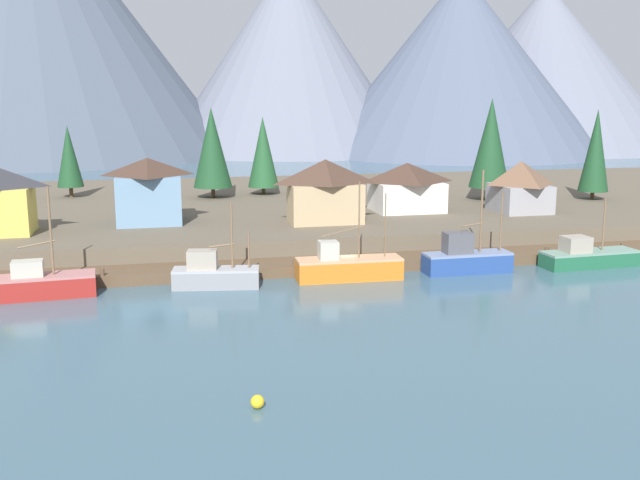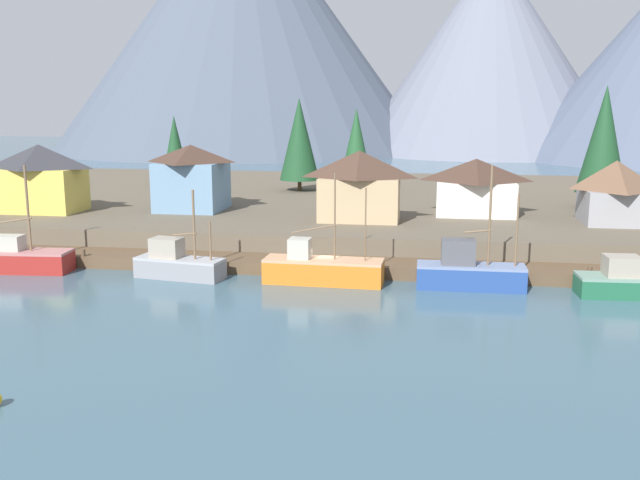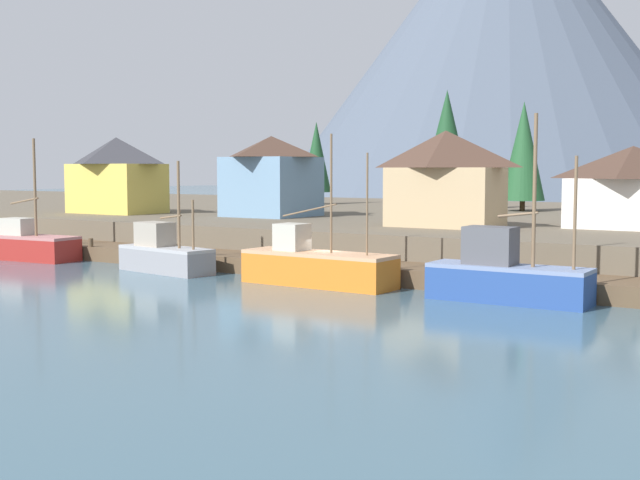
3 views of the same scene
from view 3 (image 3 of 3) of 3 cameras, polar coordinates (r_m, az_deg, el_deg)
The scene contains 15 objects.
ground_plane at distance 65.51m, azimuth 9.94°, elevation -1.30°, with size 400.00×400.00×1.00m, color #3D5B6B.
dock at distance 49.43m, azimuth 1.74°, elevation -2.05°, with size 80.00×4.00×1.60m.
shoreline_bank at distance 76.51m, azimuth 13.49°, elevation 0.83°, with size 400.00×56.00×2.50m, color brown.
mountain_west_peak at distance 210.43m, azimuth 12.55°, elevation 13.24°, with size 110.93×110.93×75.06m, color #475160.
fishing_boat_red at distance 63.10m, azimuth -19.51°, elevation -0.32°, with size 8.21×3.24×8.64m.
fishing_boat_grey at distance 53.16m, azimuth -10.66°, elevation -0.98°, with size 7.25×3.28×6.98m.
fishing_boat_orange at distance 46.26m, azimuth -0.26°, elevation -1.79°, with size 9.07×2.83×8.40m.
fishing_boat_blue at distance 41.49m, azimuth 12.63°, elevation -2.44°, with size 7.87×2.46×9.11m.
house_blue at distance 70.43m, azimuth -3.36°, elevation 4.45°, with size 6.78×6.84×6.77m.
house_tan at distance 57.75m, azimuth 8.60°, elevation 4.25°, with size 7.84×4.38×6.62m.
house_yellow at distance 77.73m, azimuth -13.79°, elevation 4.40°, with size 8.40×5.47×6.86m.
house_white at distance 60.02m, azimuth 20.65°, elevation 3.49°, with size 7.99×6.68×5.54m.
conifer_near_left at distance 81.42m, azimuth 13.80°, elevation 5.95°, with size 4.17×4.17×10.38m.
conifer_near_right at distance 94.86m, azimuth -0.25°, elevation 5.72°, with size 3.37×3.37×9.38m.
conifer_mid_left at distance 82.03m, azimuth 8.70°, elevation 6.60°, with size 5.01×5.01×11.65m.
Camera 3 is at (25.45, -39.97, 6.45)m, focal length 46.59 mm.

